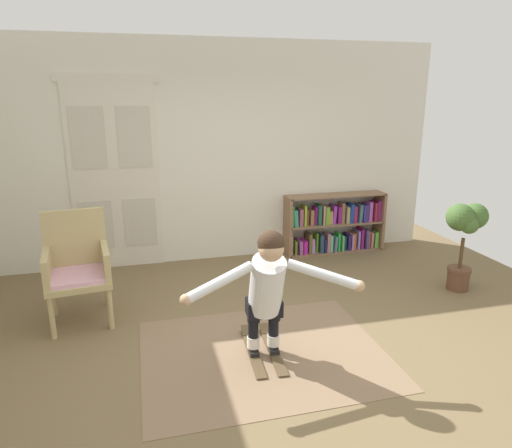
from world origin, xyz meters
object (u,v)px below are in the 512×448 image
at_px(wicker_chair, 77,265).
at_px(person_skier, 267,285).
at_px(potted_plant, 465,232).
at_px(bookshelf, 335,226).
at_px(skis_pair, 263,349).

bearing_deg(wicker_chair, person_skier, -38.02).
bearing_deg(potted_plant, bookshelf, 117.20).
bearing_deg(bookshelf, potted_plant, -62.80).
bearing_deg(wicker_chair, potted_plant, -4.77).
bearing_deg(wicker_chair, skis_pair, -33.70).
distance_m(wicker_chair, skis_pair, 2.02).
bearing_deg(bookshelf, person_skier, -124.22).
distance_m(bookshelf, person_skier, 3.10).
relative_size(bookshelf, potted_plant, 1.40).
distance_m(wicker_chair, person_skier, 2.04).
bearing_deg(person_skier, skis_pair, 86.42).
distance_m(skis_pair, person_skier, 0.72).
xyz_separation_m(wicker_chair, skis_pair, (1.61, -1.08, -0.56)).
relative_size(wicker_chair, skis_pair, 1.34).
distance_m(potted_plant, person_skier, 2.73).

